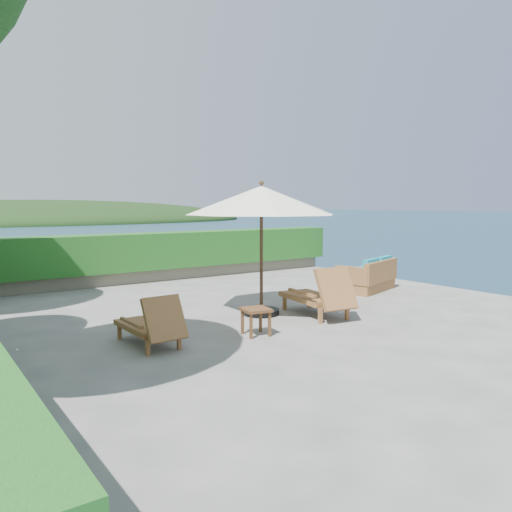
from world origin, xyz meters
TOP-DOWN VIEW (x-y plane):
  - ground at (0.00, 0.00)m, footprint 12.00×12.00m
  - foundation at (0.00, 0.00)m, footprint 12.00×12.00m
  - ocean at (0.00, 0.00)m, footprint 600.00×600.00m
  - offshore_island at (25.00, 140.00)m, footprint 126.00×57.60m
  - planter_wall_far at (0.00, 5.60)m, footprint 12.00×0.60m
  - hedge_far at (0.00, 5.60)m, footprint 12.40×0.90m
  - patio_umbrella at (0.06, 0.28)m, footprint 3.78×3.78m
  - lounge_left at (-2.59, -0.54)m, footprint 0.68×1.46m
  - lounge_right at (0.88, -0.49)m, footprint 0.95×1.82m
  - side_table at (-0.92, -0.93)m, footprint 0.49×0.49m
  - wicker_loveseat at (3.83, 0.93)m, footprint 1.91×1.37m

SIDE VIEW (x-z plane):
  - offshore_island at x=25.00m, z-range -9.30..3.30m
  - ocean at x=0.00m, z-range -3.00..-3.00m
  - foundation at x=0.00m, z-range -3.05..-0.05m
  - ground at x=0.00m, z-range 0.00..0.00m
  - planter_wall_far at x=0.00m, z-range 0.00..0.36m
  - wicker_loveseat at x=3.83m, z-range -0.09..0.75m
  - lounge_left at x=-2.59m, z-range -0.07..0.77m
  - side_table at x=-0.92m, z-range 0.15..0.60m
  - lounge_right at x=0.88m, z-range -0.08..0.92m
  - hedge_far at x=0.00m, z-range 0.35..1.35m
  - patio_umbrella at x=0.06m, z-range 0.90..3.51m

